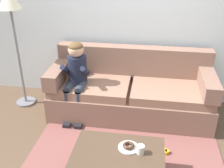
{
  "coord_description": "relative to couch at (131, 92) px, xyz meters",
  "views": [
    {
      "loc": [
        0.23,
        -2.57,
        2.2
      ],
      "look_at": [
        -0.24,
        0.45,
        0.65
      ],
      "focal_mm": 42.8,
      "sensor_mm": 36.0,
      "label": 1
    }
  ],
  "objects": [
    {
      "name": "plate",
      "position": [
        0.1,
        -1.31,
        0.07
      ],
      "size": [
        0.21,
        0.21,
        0.01
      ],
      "primitive_type": "cylinder",
      "color": "white",
      "rests_on": "coffee_table"
    },
    {
      "name": "mug",
      "position": [
        0.22,
        -1.36,
        0.11
      ],
      "size": [
        0.08,
        0.08,
        0.09
      ],
      "primitive_type": "cylinder",
      "color": "silver",
      "rests_on": "coffee_table"
    },
    {
      "name": "area_rug",
      "position": [
        0.03,
        -1.1,
        -0.33
      ],
      "size": [
        2.26,
        1.92,
        0.01
      ],
      "primitive_type": "cube",
      "color": "brown",
      "rests_on": "ground"
    },
    {
      "name": "ground",
      "position": [
        0.03,
        -0.85,
        -0.34
      ],
      "size": [
        10.0,
        10.0,
        0.0
      ],
      "primitive_type": "plane",
      "color": "brown"
    },
    {
      "name": "toy_controller",
      "position": [
        0.45,
        -0.86,
        -0.31
      ],
      "size": [
        0.23,
        0.09,
        0.05
      ],
      "rotation": [
        0.0,
        0.0,
        0.32
      ],
      "color": "gold",
      "rests_on": "ground"
    },
    {
      "name": "person_child",
      "position": [
        -0.74,
        -0.21,
        0.33
      ],
      "size": [
        0.34,
        0.58,
        1.1
      ],
      "color": "#1E2338",
      "rests_on": "ground"
    },
    {
      "name": "couch",
      "position": [
        0.0,
        0.0,
        0.0
      ],
      "size": [
        2.27,
        0.9,
        0.93
      ],
      "color": "#846051",
      "rests_on": "ground"
    },
    {
      "name": "floor_lamp",
      "position": [
        -1.67,
        0.0,
        1.09
      ],
      "size": [
        0.33,
        0.33,
        1.74
      ],
      "color": "slate",
      "rests_on": "ground"
    },
    {
      "name": "coffee_table",
      "position": [
        0.0,
        -1.38,
        0.02
      ],
      "size": [
        0.91,
        0.59,
        0.4
      ],
      "color": "#4C3828",
      "rests_on": "ground"
    },
    {
      "name": "donut",
      "position": [
        0.1,
        -1.31,
        0.1
      ],
      "size": [
        0.16,
        0.16,
        0.04
      ],
      "primitive_type": "torus",
      "rotation": [
        0.0,
        0.0,
        1.15
      ],
      "color": "#422619",
      "rests_on": "plate"
    },
    {
      "name": "wall_back",
      "position": [
        0.03,
        0.55,
        1.06
      ],
      "size": [
        8.0,
        0.1,
        2.8
      ],
      "primitive_type": "cube",
      "color": "silver",
      "rests_on": "ground"
    }
  ]
}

